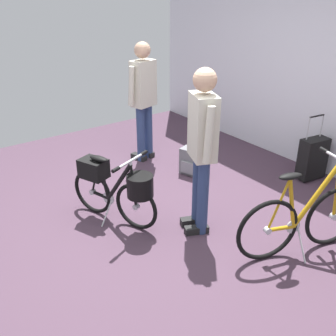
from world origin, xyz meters
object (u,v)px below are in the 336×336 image
folding_bike_foreground (116,187)px  visitor_browsing (143,96)px  display_bike_left (302,219)px  visitor_near_wall (202,144)px  rolling_suitcase (313,158)px  backpack_on_floor (193,162)px

folding_bike_foreground → visitor_browsing: visitor_browsing is taller
display_bike_left → visitor_near_wall: 1.13m
visitor_near_wall → visitor_browsing: size_ratio=1.01×
visitor_near_wall → rolling_suitcase: (-0.00, 1.87, -0.65)m
visitor_browsing → display_bike_left: bearing=-0.4°
rolling_suitcase → visitor_browsing: bearing=-142.6°
visitor_near_wall → folding_bike_foreground: bearing=-134.8°
visitor_near_wall → backpack_on_floor: visitor_near_wall is taller
folding_bike_foreground → backpack_on_floor: folding_bike_foreground is taller
visitor_near_wall → visitor_browsing: (-1.78, 0.51, -0.01)m
folding_bike_foreground → display_bike_left: display_bike_left is taller
visitor_browsing → rolling_suitcase: (1.77, 1.36, -0.63)m
folding_bike_foreground → rolling_suitcase: rolling_suitcase is taller
display_bike_left → backpack_on_floor: bearing=172.4°
display_bike_left → visitor_browsing: (-2.61, 0.02, 0.57)m
visitor_near_wall → backpack_on_floor: bearing=143.3°
visitor_browsing → rolling_suitcase: bearing=37.4°
display_bike_left → rolling_suitcase: size_ratio=1.52×
folding_bike_foreground → visitor_near_wall: (0.60, 0.60, 0.52)m
visitor_near_wall → rolling_suitcase: visitor_near_wall is taller
folding_bike_foreground → rolling_suitcase: bearing=76.4°
folding_bike_foreground → visitor_near_wall: size_ratio=0.63×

